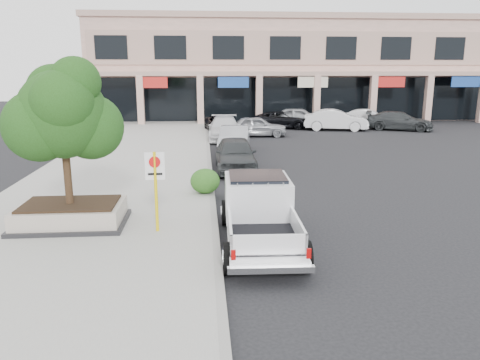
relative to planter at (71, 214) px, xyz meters
name	(u,v)px	position (x,y,z in m)	size (l,w,h in m)	color
ground	(267,230)	(5.81, -0.51, -0.48)	(120.00, 120.00, 0.00)	black
sidewalk	(115,183)	(0.31, 5.49, -0.40)	(8.00, 52.00, 0.15)	gray
curb	(211,181)	(4.26, 5.49, -0.40)	(0.20, 52.00, 0.15)	gray
strip_mall	(301,68)	(13.81, 33.43, 4.27)	(40.55, 12.43, 9.50)	tan
planter	(71,214)	(0.00, 0.00, 0.00)	(3.20, 2.20, 0.68)	black
planter_tree	(69,114)	(0.13, 0.15, 2.94)	(2.90, 2.55, 4.00)	black
no_parking_sign	(155,181)	(2.61, -0.76, 1.16)	(0.55, 0.09, 2.30)	yellow
hedge	(205,181)	(4.01, 3.32, 0.14)	(1.10, 0.99, 0.94)	#1C4B15
pickup_truck	(260,214)	(5.46, -1.69, 0.39)	(2.04, 5.52, 1.74)	white
curb_car_a	(236,154)	(5.47, 7.96, 0.30)	(1.84, 4.57, 1.56)	#2C3031
curb_car_b	(234,140)	(5.75, 12.76, 0.28)	(1.60, 4.58, 1.51)	#96989D
curb_car_c	(225,128)	(5.44, 18.02, 0.29)	(2.14, 5.25, 1.52)	silver
curb_car_d	(222,124)	(5.40, 21.50, 0.19)	(2.21, 4.80, 1.33)	black
lot_car_a	(257,126)	(7.81, 19.33, 0.25)	(1.70, 4.23, 1.44)	#999BA1
lot_car_b	(336,120)	(14.35, 22.24, 0.34)	(1.72, 4.92, 1.62)	silver
lot_car_c	(399,121)	(19.35, 21.94, 0.26)	(2.05, 5.05, 1.47)	#2C2F31
lot_car_d	(282,120)	(10.40, 23.94, 0.20)	(2.24, 4.87, 1.35)	black
lot_car_e	(299,117)	(11.89, 24.28, 0.35)	(1.94, 4.82, 1.64)	#A8AAB0
lot_car_f	(368,118)	(17.72, 24.47, 0.23)	(1.50, 4.30, 1.42)	silver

